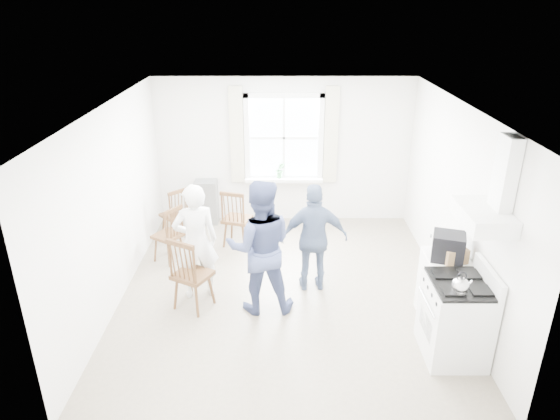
{
  "coord_description": "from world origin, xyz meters",
  "views": [
    {
      "loc": [
        -0.07,
        -6.03,
        3.81
      ],
      "look_at": [
        -0.07,
        0.2,
        1.15
      ],
      "focal_mm": 32.0,
      "sensor_mm": 36.0,
      "label": 1
    }
  ],
  "objects_px": {
    "windsor_chair_c": "(172,229)",
    "windsor_chair_a": "(177,209)",
    "windsor_chair_b": "(186,268)",
    "person_left": "(196,242)",
    "gas_stove": "(455,318)",
    "person_right": "(314,238)",
    "low_cabinet": "(443,288)",
    "stereo_stack": "(448,247)",
    "person_mid": "(260,247)"
  },
  "relations": [
    {
      "from": "windsor_chair_a",
      "to": "windsor_chair_b",
      "type": "bearing_deg",
      "value": -76.06
    },
    {
      "from": "stereo_stack",
      "to": "person_right",
      "type": "bearing_deg",
      "value": 152.43
    },
    {
      "from": "windsor_chair_c",
      "to": "windsor_chair_a",
      "type": "bearing_deg",
      "value": 95.15
    },
    {
      "from": "stereo_stack",
      "to": "person_right",
      "type": "height_order",
      "value": "person_right"
    },
    {
      "from": "low_cabinet",
      "to": "stereo_stack",
      "type": "xyz_separation_m",
      "value": [
        -0.03,
        -0.07,
        0.62
      ]
    },
    {
      "from": "gas_stove",
      "to": "windsor_chair_a",
      "type": "xyz_separation_m",
      "value": [
        -3.7,
        2.99,
        0.08
      ]
    },
    {
      "from": "stereo_stack",
      "to": "windsor_chair_c",
      "type": "xyz_separation_m",
      "value": [
        -3.67,
        1.57,
        -0.5
      ]
    },
    {
      "from": "gas_stove",
      "to": "windsor_chair_c",
      "type": "xyz_separation_m",
      "value": [
        -3.63,
        2.19,
        0.08
      ]
    },
    {
      "from": "windsor_chair_c",
      "to": "windsor_chair_b",
      "type": "bearing_deg",
      "value": -71.09
    },
    {
      "from": "gas_stove",
      "to": "person_left",
      "type": "height_order",
      "value": "person_left"
    },
    {
      "from": "gas_stove",
      "to": "person_right",
      "type": "xyz_separation_m",
      "value": [
        -1.51,
        1.43,
        0.3
      ]
    },
    {
      "from": "gas_stove",
      "to": "windsor_chair_b",
      "type": "height_order",
      "value": "gas_stove"
    },
    {
      "from": "person_left",
      "to": "person_right",
      "type": "height_order",
      "value": "person_left"
    },
    {
      "from": "stereo_stack",
      "to": "gas_stove",
      "type": "bearing_deg",
      "value": -93.36
    },
    {
      "from": "person_right",
      "to": "windsor_chair_b",
      "type": "bearing_deg",
      "value": 16.23
    },
    {
      "from": "windsor_chair_b",
      "to": "person_left",
      "type": "bearing_deg",
      "value": 79.13
    },
    {
      "from": "person_mid",
      "to": "person_right",
      "type": "height_order",
      "value": "person_mid"
    },
    {
      "from": "low_cabinet",
      "to": "windsor_chair_b",
      "type": "relative_size",
      "value": 0.86
    },
    {
      "from": "windsor_chair_a",
      "to": "windsor_chair_b",
      "type": "height_order",
      "value": "windsor_chair_b"
    },
    {
      "from": "gas_stove",
      "to": "windsor_chair_a",
      "type": "relative_size",
      "value": 1.22
    },
    {
      "from": "low_cabinet",
      "to": "person_right",
      "type": "xyz_separation_m",
      "value": [
        -1.58,
        0.73,
        0.33
      ]
    },
    {
      "from": "stereo_stack",
      "to": "person_right",
      "type": "xyz_separation_m",
      "value": [
        -1.55,
        0.81,
        -0.29
      ]
    },
    {
      "from": "person_mid",
      "to": "gas_stove",
      "type": "bearing_deg",
      "value": 154.36
    },
    {
      "from": "gas_stove",
      "to": "windsor_chair_c",
      "type": "relative_size",
      "value": 1.21
    },
    {
      "from": "windsor_chair_b",
      "to": "windsor_chair_c",
      "type": "distance_m",
      "value": 1.41
    },
    {
      "from": "low_cabinet",
      "to": "person_mid",
      "type": "bearing_deg",
      "value": 174.19
    },
    {
      "from": "person_left",
      "to": "windsor_chair_a",
      "type": "bearing_deg",
      "value": -86.93
    },
    {
      "from": "windsor_chair_c",
      "to": "person_left",
      "type": "xyz_separation_m",
      "value": [
        0.53,
        -0.94,
        0.25
      ]
    },
    {
      "from": "windsor_chair_a",
      "to": "person_right",
      "type": "height_order",
      "value": "person_right"
    },
    {
      "from": "windsor_chair_b",
      "to": "windsor_chair_c",
      "type": "height_order",
      "value": "windsor_chair_b"
    },
    {
      "from": "gas_stove",
      "to": "person_right",
      "type": "height_order",
      "value": "person_right"
    },
    {
      "from": "person_right",
      "to": "low_cabinet",
      "type": "bearing_deg",
      "value": 152.47
    },
    {
      "from": "windsor_chair_b",
      "to": "person_left",
      "type": "height_order",
      "value": "person_left"
    },
    {
      "from": "windsor_chair_c",
      "to": "person_right",
      "type": "height_order",
      "value": "person_right"
    },
    {
      "from": "windsor_chair_c",
      "to": "person_right",
      "type": "bearing_deg",
      "value": -19.68
    },
    {
      "from": "low_cabinet",
      "to": "person_mid",
      "type": "relative_size",
      "value": 0.5
    },
    {
      "from": "low_cabinet",
      "to": "person_mid",
      "type": "xyz_separation_m",
      "value": [
        -2.3,
        0.23,
        0.45
      ]
    },
    {
      "from": "gas_stove",
      "to": "stereo_stack",
      "type": "height_order",
      "value": "stereo_stack"
    },
    {
      "from": "stereo_stack",
      "to": "windsor_chair_c",
      "type": "distance_m",
      "value": 4.02
    },
    {
      "from": "stereo_stack",
      "to": "person_mid",
      "type": "xyz_separation_m",
      "value": [
        -2.27,
        0.31,
        -0.17
      ]
    },
    {
      "from": "gas_stove",
      "to": "windsor_chair_b",
      "type": "distance_m",
      "value": 3.3
    },
    {
      "from": "windsor_chair_b",
      "to": "person_right",
      "type": "distance_m",
      "value": 1.77
    },
    {
      "from": "stereo_stack",
      "to": "low_cabinet",
      "type": "bearing_deg",
      "value": 65.8
    },
    {
      "from": "low_cabinet",
      "to": "person_mid",
      "type": "height_order",
      "value": "person_mid"
    },
    {
      "from": "gas_stove",
      "to": "low_cabinet",
      "type": "height_order",
      "value": "gas_stove"
    },
    {
      "from": "windsor_chair_a",
      "to": "windsor_chair_b",
      "type": "distance_m",
      "value": 2.19
    },
    {
      "from": "person_left",
      "to": "person_right",
      "type": "relative_size",
      "value": 1.05
    },
    {
      "from": "person_right",
      "to": "windsor_chair_c",
      "type": "bearing_deg",
      "value": -22.27
    },
    {
      "from": "windsor_chair_b",
      "to": "windsor_chair_a",
      "type": "bearing_deg",
      "value": 103.94
    },
    {
      "from": "gas_stove",
      "to": "low_cabinet",
      "type": "relative_size",
      "value": 1.24
    }
  ]
}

